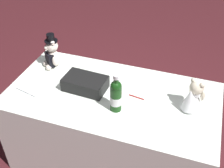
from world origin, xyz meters
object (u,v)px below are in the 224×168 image
object	(u,v)px
teddy_bear_groom	(52,54)
teddy_bear_bride	(193,97)
signing_pen	(136,97)
gift_case_black	(85,83)
champagne_bottle	(116,95)
guestbook	(38,83)

from	to	relation	value
teddy_bear_groom	teddy_bear_bride	size ratio (longest dim) A/B	1.28
signing_pen	gift_case_black	size ratio (longest dim) A/B	0.38
teddy_bear_groom	teddy_bear_bride	world-z (taller)	teddy_bear_groom
teddy_bear_bride	champagne_bottle	world-z (taller)	champagne_bottle
champagne_bottle	gift_case_black	xyz separation A→B (m)	(-0.30, 0.15, -0.08)
teddy_bear_bride	gift_case_black	bearing A→B (deg)	-177.46
teddy_bear_groom	gift_case_black	xyz separation A→B (m)	(0.39, -0.20, -0.07)
gift_case_black	champagne_bottle	bearing A→B (deg)	-26.60
champagne_bottle	gift_case_black	distance (m)	0.34
teddy_bear_groom	teddy_bear_bride	bearing A→B (deg)	-7.67
teddy_bear_bride	gift_case_black	xyz separation A→B (m)	(-0.81, -0.04, -0.05)
teddy_bear_bride	signing_pen	distance (m)	0.42
teddy_bear_groom	signing_pen	world-z (taller)	teddy_bear_groom
teddy_bear_bride	signing_pen	xyz separation A→B (m)	(-0.41, -0.01, -0.10)
champagne_bottle	guestbook	xyz separation A→B (m)	(-0.68, 0.08, -0.12)
teddy_bear_groom	signing_pen	distance (m)	0.82
signing_pen	guestbook	xyz separation A→B (m)	(-0.78, -0.10, 0.00)
teddy_bear_bride	champagne_bottle	xyz separation A→B (m)	(-0.51, -0.19, 0.03)
champagne_bottle	signing_pen	xyz separation A→B (m)	(0.10, 0.17, -0.12)
signing_pen	champagne_bottle	bearing A→B (deg)	-120.97
teddy_bear_bride	guestbook	size ratio (longest dim) A/B	0.87
gift_case_black	teddy_bear_bride	bearing A→B (deg)	2.54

